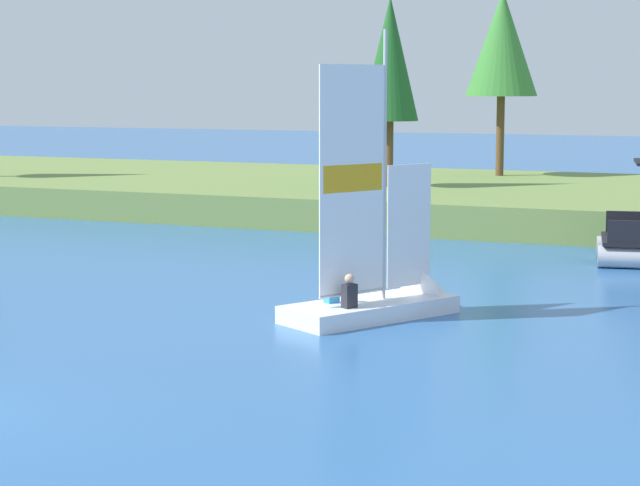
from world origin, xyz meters
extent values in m
cube|color=olive|center=(0.00, 30.18, 0.55)|extent=(80.00, 15.46, 1.09)
cylinder|color=brown|center=(-1.90, 28.01, 2.31)|extent=(0.30, 0.30, 2.43)
cone|color=#1E5B23|center=(-1.90, 28.01, 5.78)|extent=(2.12, 2.12, 4.51)
cylinder|color=brown|center=(0.56, 34.78, 2.73)|extent=(0.33, 0.33, 3.28)
cone|color=#387F33|center=(0.56, 34.78, 6.50)|extent=(2.95, 2.95, 4.27)
cube|color=white|center=(4.09, 9.88, 0.18)|extent=(3.15, 4.04, 0.36)
cone|color=white|center=(5.02, 11.54, 0.18)|extent=(1.63, 1.48, 1.33)
cylinder|color=#B7B7BC|center=(4.28, 10.22, 3.16)|extent=(0.08, 0.08, 5.60)
cube|color=white|center=(3.86, 9.47, 2.93)|extent=(0.86, 1.51, 4.63)
cube|color=orange|center=(3.86, 9.47, 2.96)|extent=(0.78, 1.36, 0.56)
cube|color=white|center=(4.62, 10.83, 1.87)|extent=(0.62, 1.08, 2.61)
cylinder|color=#B7B7BC|center=(3.86, 9.47, 0.58)|extent=(0.89, 1.52, 0.06)
cube|color=#26262D|center=(3.98, 9.01, 0.61)|extent=(0.31, 0.34, 0.49)
sphere|color=tan|center=(3.98, 9.01, 0.96)|extent=(0.20, 0.20, 0.20)
cube|color=#338CCC|center=(3.44, 9.38, 0.60)|extent=(0.31, 0.34, 0.47)
sphere|color=tan|center=(3.44, 9.38, 0.94)|extent=(0.20, 0.20, 0.20)
camera|label=1|loc=(12.41, -12.54, 4.85)|focal=65.35mm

